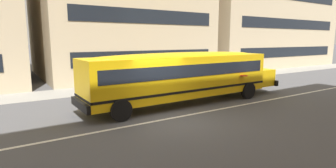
% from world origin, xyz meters
% --- Properties ---
extents(ground_plane, '(400.00, 400.00, 0.00)m').
position_xyz_m(ground_plane, '(0.00, 0.00, 0.00)').
color(ground_plane, '#4C4C4F').
extents(sidewalk_far, '(120.00, 3.00, 0.01)m').
position_xyz_m(sidewalk_far, '(0.00, 8.21, 0.01)').
color(sidewalk_far, gray).
rests_on(sidewalk_far, ground_plane).
extents(lane_centreline, '(110.00, 0.16, 0.01)m').
position_xyz_m(lane_centreline, '(0.00, 0.00, 0.00)').
color(lane_centreline, silver).
rests_on(lane_centreline, ground_plane).
extents(school_bus, '(12.01, 2.85, 2.68)m').
position_xyz_m(school_bus, '(2.26, 1.98, 1.59)').
color(school_bus, yellow).
rests_on(school_bus, ground_plane).
extents(apartment_block_far_right, '(19.91, 9.92, 16.50)m').
position_xyz_m(apartment_block_far_right, '(23.23, 14.64, 8.25)').
color(apartment_block_far_right, '#C6B28E').
rests_on(apartment_block_far_right, ground_plane).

